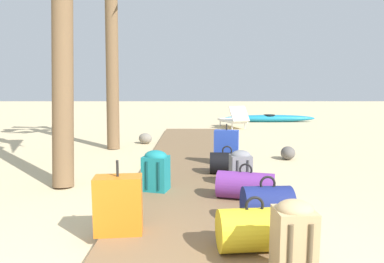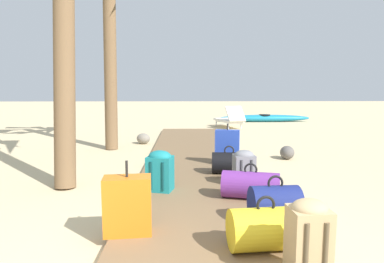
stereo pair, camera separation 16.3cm
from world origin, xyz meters
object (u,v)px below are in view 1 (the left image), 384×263
object	(u,v)px
duffel_bag_navy	(267,205)
backpack_teal	(156,169)
duffel_bag_yellow	(254,229)
suitcase_orange	(118,205)
suitcase_blue	(226,147)
backpack_grey	(240,167)
lounge_chair	(233,119)
kayak	(269,118)
duffel_bag_purple	(245,185)
backpack_tan	(293,240)
duffel_bag_black	(227,163)

from	to	relation	value
duffel_bag_navy	backpack_teal	world-z (taller)	backpack_teal
duffel_bag_yellow	suitcase_orange	size ratio (longest dim) A/B	0.91
suitcase_orange	backpack_teal	distance (m)	1.35
suitcase_blue	backpack_teal	bearing A→B (deg)	-125.89
backpack_grey	lounge_chair	world-z (taller)	lounge_chair
duffel_bag_navy	kayak	xyz separation A→B (m)	(2.51, 10.89, -0.12)
duffel_bag_yellow	kayak	distance (m)	11.78
suitcase_blue	duffel_bag_navy	bearing A→B (deg)	-86.77
backpack_teal	lounge_chair	bearing A→B (deg)	75.44
suitcase_blue	backpack_grey	size ratio (longest dim) A/B	1.45
duffel_bag_navy	duffel_bag_purple	distance (m)	0.76
suitcase_orange	suitcase_blue	world-z (taller)	suitcase_blue
backpack_tan	duffel_bag_navy	bearing A→B (deg)	87.15
duffel_bag_yellow	backpack_teal	xyz separation A→B (m)	(-1.00, 1.67, 0.10)
suitcase_blue	backpack_tan	world-z (taller)	suitcase_blue
lounge_chair	suitcase_orange	bearing A→B (deg)	-103.73
backpack_tan	kayak	world-z (taller)	backpack_tan
duffel_bag_navy	backpack_tan	distance (m)	1.06
duffel_bag_navy	duffel_bag_black	world-z (taller)	duffel_bag_navy
suitcase_orange	backpack_teal	world-z (taller)	suitcase_orange
backpack_teal	backpack_tan	size ratio (longest dim) A/B	0.90
duffel_bag_purple	backpack_tan	world-z (taller)	backpack_tan
suitcase_blue	backpack_tan	xyz separation A→B (m)	(0.09, -3.67, 0.01)
duffel_bag_purple	duffel_bag_black	xyz separation A→B (m)	(-0.10, 1.23, 0.00)
backpack_grey	duffel_bag_purple	distance (m)	0.57
suitcase_blue	duffel_bag_navy	xyz separation A→B (m)	(0.15, -2.61, -0.12)
duffel_bag_yellow	backpack_teal	distance (m)	1.96
duffel_bag_navy	backpack_grey	world-z (taller)	backpack_grey
duffel_bag_navy	duffel_bag_black	size ratio (longest dim) A/B	0.90
duffel_bag_yellow	backpack_tan	world-z (taller)	backpack_tan
backpack_tan	kayak	size ratio (longest dim) A/B	0.16
kayak	suitcase_orange	bearing A→B (deg)	-109.59
duffel_bag_purple	suitcase_blue	bearing A→B (deg)	91.48
duffel_bag_navy	duffel_bag_black	xyz separation A→B (m)	(-0.20, 1.98, -0.02)
duffel_bag_black	backpack_tan	distance (m)	3.04
duffel_bag_purple	duffel_bag_yellow	bearing A→B (deg)	-95.93
backpack_grey	duffel_bag_purple	world-z (taller)	backpack_grey
suitcase_orange	duffel_bag_yellow	bearing A→B (deg)	-15.72
lounge_chair	kayak	size ratio (longest dim) A/B	0.42
suitcase_orange	duffel_bag_purple	distance (m)	1.67
backpack_teal	duffel_bag_yellow	bearing A→B (deg)	-59.07
duffel_bag_black	kayak	world-z (taller)	duffel_bag_black
backpack_grey	duffel_bag_black	bearing A→B (deg)	100.07
duffel_bag_yellow	suitcase_blue	world-z (taller)	suitcase_blue
suitcase_orange	backpack_grey	size ratio (longest dim) A/B	1.39
duffel_bag_purple	duffel_bag_black	bearing A→B (deg)	94.71
lounge_chair	duffel_bag_navy	bearing A→B (deg)	-94.84
lounge_chair	suitcase_blue	bearing A→B (deg)	-98.25
suitcase_blue	lounge_chair	world-z (taller)	suitcase_blue
suitcase_orange	duffel_bag_purple	bearing A→B (deg)	35.99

